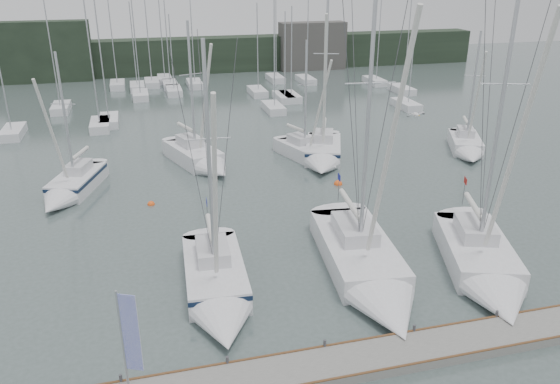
# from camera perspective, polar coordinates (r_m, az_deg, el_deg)

# --- Properties ---
(ground) EXTENTS (160.00, 160.00, 0.00)m
(ground) POSITION_cam_1_polar(r_m,az_deg,el_deg) (27.01, 5.89, -10.57)
(ground) COLOR #485753
(ground) RESTS_ON ground
(dock) EXTENTS (24.00, 2.00, 0.40)m
(dock) POSITION_cam_1_polar(r_m,az_deg,el_deg) (23.20, 10.35, -16.59)
(dock) COLOR #63635E
(dock) RESTS_ON ground
(far_treeline) EXTENTS (90.00, 4.00, 5.00)m
(far_treeline) POSITION_cam_1_polar(r_m,az_deg,el_deg) (84.38, -9.13, 13.92)
(far_treeline) COLOR black
(far_treeline) RESTS_ON ground
(far_building_left) EXTENTS (12.00, 3.00, 8.00)m
(far_building_left) POSITION_cam_1_polar(r_m,az_deg,el_deg) (82.61, -23.33, 13.30)
(far_building_left) COLOR black
(far_building_left) RESTS_ON ground
(far_building_right) EXTENTS (10.00, 3.00, 7.00)m
(far_building_right) POSITION_cam_1_polar(r_m,az_deg,el_deg) (85.98, 3.40, 14.99)
(far_building_right) COLOR #44423F
(far_building_right) RESTS_ON ground
(mast_forest) EXTENTS (51.45, 27.24, 14.60)m
(mast_forest) POSITION_cam_1_polar(r_m,az_deg,el_deg) (67.41, -7.92, 10.13)
(mast_forest) COLOR silver
(mast_forest) RESTS_ON ground
(sailboat_near_left) EXTENTS (3.35, 9.57, 12.95)m
(sailboat_near_left) POSITION_cam_1_polar(r_m,az_deg,el_deg) (26.18, -6.50, -10.27)
(sailboat_near_left) COLOR silver
(sailboat_near_left) RESTS_ON ground
(sailboat_near_center) EXTENTS (4.70, 12.13, 16.56)m
(sailboat_near_center) POSITION_cam_1_polar(r_m,az_deg,el_deg) (27.53, 9.43, -8.62)
(sailboat_near_center) COLOR silver
(sailboat_near_center) RESTS_ON ground
(sailboat_near_right) EXTENTS (6.26, 10.36, 16.36)m
(sailboat_near_right) POSITION_cam_1_polar(r_m,az_deg,el_deg) (29.38, 20.73, -7.75)
(sailboat_near_right) COLOR silver
(sailboat_near_right) RESTS_ON ground
(sailboat_mid_a) EXTENTS (4.69, 8.10, 10.42)m
(sailboat_mid_a) POSITION_cam_1_polar(r_m,az_deg,el_deg) (40.15, -21.13, 0.33)
(sailboat_mid_a) COLOR silver
(sailboat_mid_a) RESTS_ON ground
(sailboat_mid_b) EXTENTS (5.26, 8.63, 11.92)m
(sailboat_mid_b) POSITION_cam_1_polar(r_m,az_deg,el_deg) (43.34, -8.13, 3.31)
(sailboat_mid_b) COLOR silver
(sailboat_mid_b) RESTS_ON ground
(sailboat_mid_c) EXTENTS (4.36, 7.27, 10.21)m
(sailboat_mid_c) POSITION_cam_1_polar(r_m,az_deg,el_deg) (44.40, 3.30, 3.87)
(sailboat_mid_c) COLOR silver
(sailboat_mid_c) RESTS_ON ground
(sailboat_mid_d) EXTENTS (5.43, 8.58, 14.22)m
(sailboat_mid_d) POSITION_cam_1_polar(r_m,az_deg,el_deg) (44.10, 4.50, 3.87)
(sailboat_mid_d) COLOR silver
(sailboat_mid_d) RESTS_ON ground
(sailboat_mid_e) EXTENTS (5.08, 7.48, 10.73)m
(sailboat_mid_e) POSITION_cam_1_polar(r_m,az_deg,el_deg) (48.68, 18.99, 4.35)
(sailboat_mid_e) COLOR silver
(sailboat_mid_e) RESTS_ON ground
(buoy_b) EXTENTS (0.62, 0.62, 0.62)m
(buoy_b) POSITION_cam_1_polar(r_m,az_deg,el_deg) (39.98, 6.09, 0.81)
(buoy_b) COLOR #F85416
(buoy_b) RESTS_ON ground
(buoy_c) EXTENTS (0.49, 0.49, 0.49)m
(buoy_c) POSITION_cam_1_polar(r_m,az_deg,el_deg) (37.37, -13.32, -1.29)
(buoy_c) COLOR #F85416
(buoy_c) RESTS_ON ground
(dock_banner) EXTENTS (0.64, 0.33, 4.55)m
(dock_banner) POSITION_cam_1_polar(r_m,az_deg,el_deg) (19.69, -15.58, -14.55)
(dock_banner) COLOR #ADAFB5
(dock_banner) RESTS_ON dock
(seagull) EXTENTS (0.95, 0.46, 0.19)m
(seagull) POSITION_cam_1_polar(r_m,az_deg,el_deg) (25.51, 14.00, 7.86)
(seagull) COLOR silver
(seagull) RESTS_ON ground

